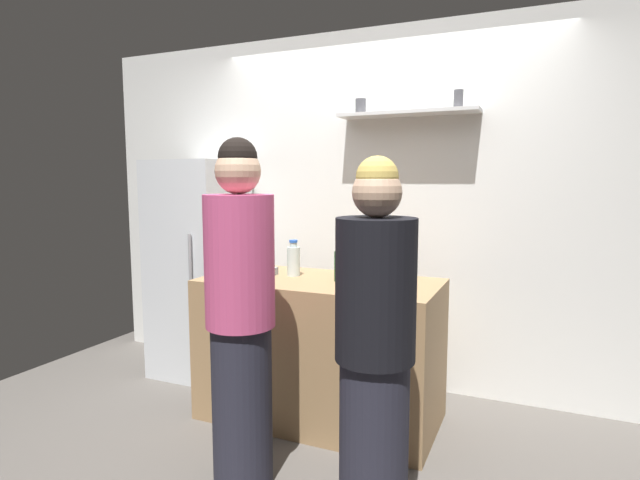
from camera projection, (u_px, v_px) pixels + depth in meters
name	position (u px, v px, depth m)	size (l,w,h in m)	color
ground_plane	(312.00, 460.00, 2.76)	(5.28, 5.28, 0.00)	#59544F
back_wall_assembly	(382.00, 210.00, 3.75)	(4.80, 0.32, 2.60)	white
refrigerator	(199.00, 268.00, 3.98)	(0.61, 0.65, 1.67)	silver
counter	(320.00, 349.00, 3.23)	(1.48, 0.72, 0.90)	#9E7A51
baking_pan	(247.00, 272.00, 3.30)	(0.34, 0.24, 0.05)	gray
utensil_holder	(385.00, 284.00, 2.71)	(0.10, 0.10, 0.21)	#B2B2B7
wine_bottle_dark_glass	(362.00, 260.00, 3.31)	(0.08, 0.08, 0.27)	black
wine_bottle_green_glass	(340.00, 265.00, 3.11)	(0.07, 0.07, 0.27)	#19471E
water_bottle_plastic	(293.00, 260.00, 3.29)	(0.08, 0.08, 0.23)	silver
person_pink_top	(241.00, 317.00, 2.48)	(0.34, 0.34, 1.72)	#262633
person_blonde	(375.00, 352.00, 2.15)	(0.34, 0.34, 1.62)	#262633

